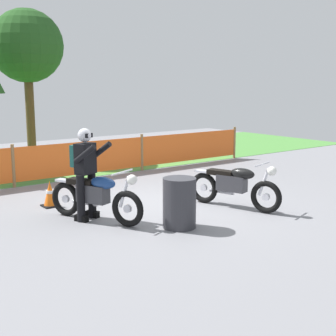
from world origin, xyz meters
TOP-DOWN VIEW (x-y plane):
  - ground at (0.00, 0.00)m, footprint 24.00×24.00m
  - grass_verge at (0.00, 6.43)m, footprint 24.00×5.77m
  - barrier_fence at (0.00, 3.54)m, footprint 11.22×0.08m
  - tree_near_left at (0.06, 7.29)m, footprint 2.30×2.30m
  - motorcycle_lead at (-1.63, -0.15)m, footprint 0.98×1.95m
  - motorcycle_trailing at (1.03, -1.01)m, footprint 0.83×1.98m
  - rider_lead at (-1.72, 0.06)m, footprint 0.69×0.78m
  - traffic_cone at (-1.88, 1.34)m, footprint 0.32×0.32m
  - spare_drum at (-0.66, -1.37)m, footprint 0.58×0.58m

SIDE VIEW (x-z plane):
  - ground at x=0.00m, z-range -0.02..0.00m
  - grass_verge at x=0.00m, z-range 0.00..0.01m
  - traffic_cone at x=-1.88m, z-range -0.01..0.52m
  - spare_drum at x=-0.66m, z-range 0.00..0.88m
  - motorcycle_trailing at x=1.03m, z-range -0.01..0.95m
  - motorcycle_lead at x=-1.63m, z-range -0.01..0.97m
  - barrier_fence at x=0.00m, z-range 0.02..1.07m
  - rider_lead at x=-1.72m, z-range 0.11..1.80m
  - tree_near_left at x=0.06m, z-range 1.20..5.99m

